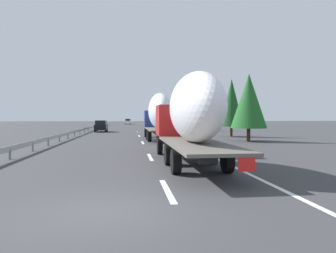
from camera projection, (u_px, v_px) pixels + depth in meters
ground_plane at (126, 132)px, 47.37m from camera, size 260.00×260.00×0.00m
lane_stripe_0 at (167, 190)px, 9.91m from camera, size 3.20×0.20×0.01m
lane_stripe_1 at (150, 157)px, 18.13m from camera, size 3.20×0.20×0.01m
lane_stripe_2 at (143, 143)px, 28.40m from camera, size 3.20×0.20×0.01m
lane_stripe_3 at (139, 136)px, 38.29m from camera, size 3.20×0.20×0.01m
lane_stripe_4 at (137, 132)px, 48.75m from camera, size 3.20×0.20×0.01m
lane_stripe_5 at (137, 132)px, 49.97m from camera, size 3.20×0.20×0.01m
edge_line_right at (158, 131)px, 53.01m from camera, size 110.00×0.20×0.01m
truck_lead at (159, 114)px, 31.97m from camera, size 12.53×2.55×4.74m
truck_trailing at (190, 114)px, 15.27m from camera, size 12.47×2.55×4.39m
car_black_suv at (101, 126)px, 49.04m from camera, size 4.62×1.83×1.83m
car_white_van at (128, 122)px, 99.95m from camera, size 4.21×1.80×1.77m
road_sign at (167, 118)px, 50.59m from camera, size 0.10×0.90×3.11m
tree_0 at (232, 103)px, 37.05m from camera, size 2.86×2.86×6.93m
tree_1 at (249, 101)px, 29.99m from camera, size 3.48×3.48×6.57m
tree_2 at (171, 111)px, 88.42m from camera, size 2.46×2.46×6.23m
tree_3 at (198, 112)px, 52.53m from camera, size 3.06×3.06×5.20m
guardrail_median at (88, 128)px, 49.59m from camera, size 94.00×0.10×0.76m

